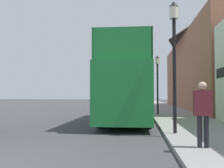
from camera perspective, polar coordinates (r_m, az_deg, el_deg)
ground_plane at (r=25.95m, az=-2.73°, el=-5.88°), size 144.00×144.00×0.00m
sidewalk at (r=22.83m, az=12.84°, el=-6.11°), size 3.62×108.00×0.14m
brick_terrace_rear at (r=30.99m, az=20.01°, el=4.70°), size 6.00×25.72×10.67m
tour_bus at (r=15.36m, az=3.14°, el=-1.03°), size 2.65×9.93×4.37m
parked_car_ahead_of_bus at (r=23.14m, az=5.38°, el=-4.59°), size 1.85×4.31×1.45m
pedestrian_second at (r=7.53m, az=19.13°, el=-4.91°), size 0.47×0.26×1.78m
lamp_post_nearest at (r=10.26m, az=13.37°, el=8.85°), size 0.35×0.35×4.98m
lamp_post_second at (r=20.04m, az=9.87°, el=2.34°), size 0.35×0.35×4.43m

